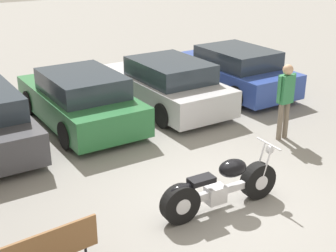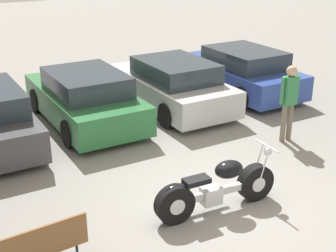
{
  "view_description": "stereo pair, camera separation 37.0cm",
  "coord_description": "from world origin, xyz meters",
  "px_view_note": "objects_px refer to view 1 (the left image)",
  "views": [
    {
      "loc": [
        -4.72,
        -5.55,
        4.33
      ],
      "look_at": [
        -0.07,
        1.74,
        0.85
      ],
      "focal_mm": 50.0,
      "sensor_mm": 36.0,
      "label": 1
    },
    {
      "loc": [
        -4.4,
        -5.74,
        4.33
      ],
      "look_at": [
        -0.07,
        1.74,
        0.85
      ],
      "focal_mm": 50.0,
      "sensor_mm": 36.0,
      "label": 2
    }
  ],
  "objects_px": {
    "parked_car_blue": "(233,71)",
    "person_standing": "(286,95)",
    "parked_car_silver": "(166,85)",
    "park_bench": "(45,251)",
    "parked_car_green": "(80,99)",
    "motorcycle": "(220,187)"
  },
  "relations": [
    {
      "from": "parked_car_silver",
      "to": "parked_car_blue",
      "type": "height_order",
      "value": "same"
    },
    {
      "from": "parked_car_silver",
      "to": "park_bench",
      "type": "relative_size",
      "value": 2.95
    },
    {
      "from": "motorcycle",
      "to": "park_bench",
      "type": "xyz_separation_m",
      "value": [
        -3.11,
        -0.26,
        0.12
      ]
    },
    {
      "from": "parked_car_silver",
      "to": "parked_car_blue",
      "type": "xyz_separation_m",
      "value": [
        2.45,
        0.15,
        0.0
      ]
    },
    {
      "from": "parked_car_silver",
      "to": "person_standing",
      "type": "xyz_separation_m",
      "value": [
        1.09,
        -3.3,
        0.42
      ]
    },
    {
      "from": "motorcycle",
      "to": "parked_car_blue",
      "type": "xyz_separation_m",
      "value": [
        4.49,
        5.08,
        0.21
      ]
    },
    {
      "from": "parked_car_green",
      "to": "parked_car_silver",
      "type": "xyz_separation_m",
      "value": [
        2.45,
        -0.1,
        0.0
      ]
    },
    {
      "from": "motorcycle",
      "to": "parked_car_green",
      "type": "relative_size",
      "value": 0.54
    },
    {
      "from": "motorcycle",
      "to": "park_bench",
      "type": "distance_m",
      "value": 3.12
    },
    {
      "from": "parked_car_blue",
      "to": "park_bench",
      "type": "bearing_deg",
      "value": -144.94
    },
    {
      "from": "park_bench",
      "to": "motorcycle",
      "type": "bearing_deg",
      "value": 4.71
    },
    {
      "from": "motorcycle",
      "to": "parked_car_green",
      "type": "xyz_separation_m",
      "value": [
        -0.42,
        5.03,
        0.21
      ]
    },
    {
      "from": "motorcycle",
      "to": "parked_car_blue",
      "type": "bearing_deg",
      "value": 48.52
    },
    {
      "from": "parked_car_blue",
      "to": "parked_car_green",
      "type": "bearing_deg",
      "value": -179.42
    },
    {
      "from": "parked_car_blue",
      "to": "person_standing",
      "type": "distance_m",
      "value": 3.73
    },
    {
      "from": "parked_car_blue",
      "to": "person_standing",
      "type": "relative_size",
      "value": 2.39
    },
    {
      "from": "parked_car_blue",
      "to": "person_standing",
      "type": "xyz_separation_m",
      "value": [
        -1.36,
        -3.45,
        0.42
      ]
    },
    {
      "from": "parked_car_silver",
      "to": "parked_car_blue",
      "type": "bearing_deg",
      "value": 3.43
    },
    {
      "from": "person_standing",
      "to": "parked_car_green",
      "type": "bearing_deg",
      "value": 136.24
    },
    {
      "from": "parked_car_green",
      "to": "parked_car_blue",
      "type": "bearing_deg",
      "value": 0.58
    },
    {
      "from": "park_bench",
      "to": "parked_car_green",
      "type": "bearing_deg",
      "value": 63.02
    },
    {
      "from": "parked_car_blue",
      "to": "parked_car_silver",
      "type": "bearing_deg",
      "value": -176.57
    }
  ]
}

